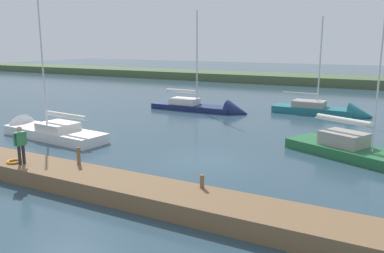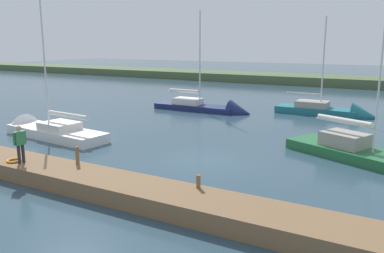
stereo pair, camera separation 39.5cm
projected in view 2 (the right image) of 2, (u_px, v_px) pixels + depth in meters
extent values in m
plane|color=#2D4756|center=(202.00, 162.00, 20.35)|extent=(200.00, 200.00, 0.00)
cube|color=#4C603D|center=(344.00, 85.00, 57.05)|extent=(180.00, 8.00, 2.40)
cube|color=brown|center=(133.00, 191.00, 15.44)|extent=(24.52, 2.16, 0.69)
cylinder|color=brown|center=(77.00, 155.00, 17.71)|extent=(0.16, 0.16, 0.78)
cylinder|color=brown|center=(198.00, 181.00, 14.78)|extent=(0.16, 0.16, 0.50)
torus|color=orange|center=(14.00, 161.00, 18.10)|extent=(0.66, 0.66, 0.10)
cube|color=#236638|center=(360.00, 158.00, 20.78)|extent=(8.19, 5.49, 0.91)
cube|color=gray|center=(345.00, 139.00, 21.38)|extent=(2.70, 2.44, 0.73)
cylinder|color=silver|center=(380.00, 73.00, 19.34)|extent=(0.09, 0.09, 8.04)
cylinder|color=silver|center=(344.00, 123.00, 21.31)|extent=(3.23, 1.51, 0.07)
cylinder|color=silver|center=(344.00, 121.00, 21.28)|extent=(3.01, 1.59, 0.31)
cube|color=#1E6B75|center=(316.00, 113.00, 34.10)|extent=(6.67, 2.28, 0.89)
cone|color=#1E6B75|center=(364.00, 117.00, 32.18)|extent=(1.99, 2.20, 2.17)
cube|color=gray|center=(312.00, 104.00, 34.13)|extent=(2.65, 1.86, 0.53)
cylinder|color=silver|center=(323.00, 63.00, 33.06)|extent=(0.12, 0.12, 7.55)
cylinder|color=silver|center=(303.00, 93.00, 34.35)|extent=(3.00, 0.15, 0.10)
cube|color=navy|center=(196.00, 109.00, 36.12)|extent=(7.64, 2.10, 0.76)
cone|color=navy|center=(240.00, 113.00, 34.02)|extent=(1.89, 2.10, 2.10)
cube|color=silver|center=(188.00, 101.00, 36.39)|extent=(2.54, 1.55, 0.55)
cylinder|color=silver|center=(200.00, 59.00, 35.00)|extent=(0.13, 0.13, 8.21)
cylinder|color=silver|center=(184.00, 92.00, 36.41)|extent=(3.30, 0.10, 0.10)
cylinder|color=silver|center=(184.00, 91.00, 36.39)|extent=(2.97, 0.27, 0.27)
cube|color=white|center=(56.00, 136.00, 25.57)|extent=(7.82, 2.87, 0.95)
cone|color=white|center=(17.00, 128.00, 28.02)|extent=(2.14, 2.34, 2.17)
cube|color=silver|center=(60.00, 126.00, 25.19)|extent=(2.41, 2.03, 0.47)
cylinder|color=silver|center=(44.00, 59.00, 24.95)|extent=(0.09, 0.09, 8.70)
cylinder|color=silver|center=(68.00, 117.00, 24.58)|extent=(3.84, 0.43, 0.08)
cylinder|color=silver|center=(68.00, 115.00, 24.55)|extent=(3.47, 0.57, 0.25)
cylinder|color=#28282D|center=(23.00, 153.00, 17.88)|extent=(0.14, 0.14, 0.85)
cylinder|color=#28282D|center=(19.00, 154.00, 17.71)|extent=(0.14, 0.14, 0.85)
cube|color=#337F4C|center=(20.00, 138.00, 17.65)|extent=(0.24, 0.47, 0.60)
sphere|color=tan|center=(19.00, 128.00, 17.56)|extent=(0.23, 0.23, 0.23)
cylinder|color=#337F4C|center=(25.00, 136.00, 17.88)|extent=(0.09, 0.09, 0.57)
cylinder|color=#337F4C|center=(14.00, 139.00, 17.41)|extent=(0.09, 0.09, 0.57)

